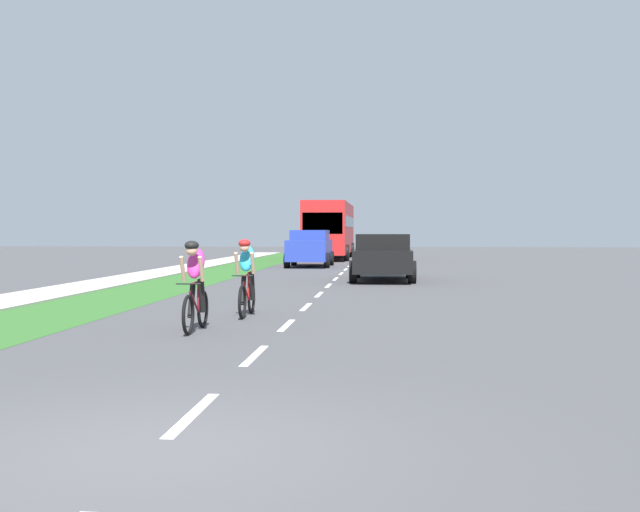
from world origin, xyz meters
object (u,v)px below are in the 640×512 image
cyclist_trailing (247,277)px  pickup_black (383,257)px  suv_blue (310,247)px  cyclist_lead (195,285)px  bus_red (330,227)px

cyclist_trailing → pickup_black: (2.72, 11.76, 0.02)m
cyclist_trailing → suv_blue: (-0.89, 22.35, 0.14)m
suv_blue → cyclist_trailing: bearing=-87.7°
cyclist_trailing → pickup_black: bearing=77.0°
cyclist_lead → suv_blue: (-0.43, 24.78, 0.14)m
cyclist_lead → pickup_black: 14.54m
cyclist_lead → bus_red: size_ratio=0.15×
pickup_black → bus_red: bus_red is taller
cyclist_trailing → bus_red: 33.34m
cyclist_trailing → bus_red: bearing=91.2°
cyclist_lead → bus_red: (-0.24, 35.74, 1.17)m
pickup_black → suv_blue: (-3.62, 10.59, 0.12)m
pickup_black → bus_red: bearing=99.0°
cyclist_trailing → bus_red: size_ratio=0.15×
cyclist_lead → pickup_black: pickup_black is taller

